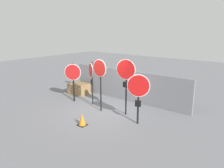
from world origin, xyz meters
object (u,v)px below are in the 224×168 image
stop_sign_4 (138,90)px  stop_sign_1 (91,74)px  stop_sign_0 (73,76)px  storage_crate (79,89)px  traffic_cone_0 (82,120)px  stop_sign_3 (126,74)px  stop_sign_2 (100,73)px

stop_sign_4 → stop_sign_1: bearing=144.2°
stop_sign_0 → stop_sign_1: (1.07, 0.27, 0.19)m
stop_sign_0 → storage_crate: size_ratio=1.90×
stop_sign_1 → traffic_cone_0: bearing=-22.4°
stop_sign_1 → stop_sign_3: size_ratio=0.87×
stop_sign_4 → storage_crate: bearing=138.9°
traffic_cone_0 → storage_crate: (-3.35, 3.00, 0.07)m
traffic_cone_0 → stop_sign_4: bearing=41.4°
stop_sign_4 → stop_sign_2: bearing=151.4°
storage_crate → traffic_cone_0: bearing=-41.8°
stop_sign_3 → stop_sign_0: bearing=172.4°
storage_crate → stop_sign_1: bearing=-24.9°
stop_sign_3 → traffic_cone_0: 2.69m
stop_sign_2 → stop_sign_3: stop_sign_3 is taller
stop_sign_2 → traffic_cone_0: size_ratio=4.96×
stop_sign_4 → traffic_cone_0: (-1.70, -1.50, -1.21)m
stop_sign_2 → stop_sign_4: 2.21m
stop_sign_2 → stop_sign_0: bearing=179.1°
storage_crate → stop_sign_4: bearing=-16.6°
stop_sign_0 → stop_sign_2: stop_sign_2 is taller
stop_sign_2 → traffic_cone_0: bearing=-69.4°
stop_sign_1 → stop_sign_2: stop_sign_2 is taller
stop_sign_1 → traffic_cone_0: size_ratio=4.45×
stop_sign_1 → stop_sign_3: (2.21, -0.12, 0.28)m
stop_sign_3 → storage_crate: size_ratio=2.36×
stop_sign_1 → stop_sign_2: 1.14m
stop_sign_2 → storage_crate: 3.54m
stop_sign_0 → stop_sign_3: stop_sign_3 is taller
traffic_cone_0 → stop_sign_1: bearing=124.7°
stop_sign_2 → stop_sign_3: 1.25m
stop_sign_0 → storage_crate: stop_sign_0 is taller
stop_sign_0 → traffic_cone_0: stop_sign_0 is taller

